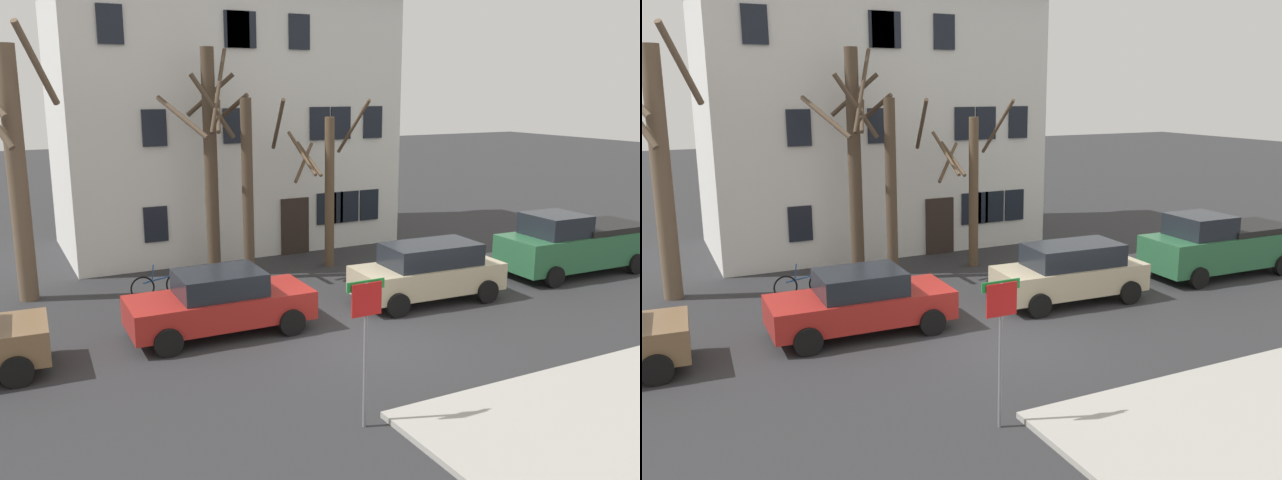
% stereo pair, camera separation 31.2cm
% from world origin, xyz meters
% --- Properties ---
extents(ground_plane, '(120.00, 120.00, 0.00)m').
position_xyz_m(ground_plane, '(0.00, 0.00, 0.00)').
color(ground_plane, '#2D2D30').
extents(building_main, '(12.85, 6.84, 11.28)m').
position_xyz_m(building_main, '(0.64, 12.19, 5.72)').
color(building_main, white).
rests_on(building_main, ground_plane).
extents(tree_bare_near, '(2.53, 2.17, 7.82)m').
position_xyz_m(tree_bare_near, '(-7.15, 7.42, 3.93)').
color(tree_bare_near, brown).
rests_on(tree_bare_near, ground_plane).
extents(tree_bare_mid, '(2.78, 2.74, 7.33)m').
position_xyz_m(tree_bare_mid, '(-1.43, 7.54, 3.90)').
color(tree_bare_mid, '#4C3D2D').
rests_on(tree_bare_mid, ground_plane).
extents(tree_bare_far, '(2.56, 2.54, 7.31)m').
position_xyz_m(tree_bare_far, '(-0.56, 6.66, 3.25)').
color(tree_bare_far, '#4C3D2D').
rests_on(tree_bare_far, ground_plane).
extents(tree_bare_end, '(2.42, 2.41, 5.74)m').
position_xyz_m(tree_bare_end, '(2.47, 6.87, 2.84)').
color(tree_bare_end, brown).
rests_on(tree_bare_end, ground_plane).
extents(car_red_sedan, '(4.62, 2.16, 1.62)m').
position_xyz_m(car_red_sedan, '(-3.00, 2.28, 0.82)').
color(car_red_sedan, '#AD231E').
rests_on(car_red_sedan, ground_plane).
extents(car_beige_wagon, '(4.47, 2.12, 1.72)m').
position_xyz_m(car_beige_wagon, '(3.21, 2.03, 0.89)').
color(car_beige_wagon, '#C6B793').
rests_on(car_beige_wagon, ground_plane).
extents(pickup_truck_green, '(5.38, 2.29, 2.09)m').
position_xyz_m(pickup_truck_green, '(9.33, 2.26, 1.01)').
color(pickup_truck_green, '#2D6B42').
rests_on(pickup_truck_green, ground_plane).
extents(street_sign_pole, '(0.76, 0.07, 2.80)m').
position_xyz_m(street_sign_pole, '(-2.24, -3.52, 1.96)').
color(street_sign_pole, slate).
rests_on(street_sign_pole, ground_plane).
extents(bicycle_leaning, '(1.75, 0.07, 1.03)m').
position_xyz_m(bicycle_leaning, '(-3.64, 5.91, 0.37)').
color(bicycle_leaning, black).
rests_on(bicycle_leaning, ground_plane).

